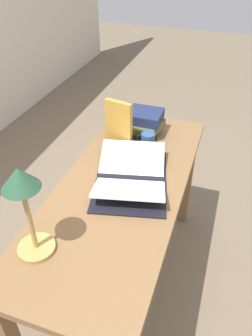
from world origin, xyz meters
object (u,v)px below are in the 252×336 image
open_book (131,176)px  coffee_mug (147,141)px  book_standing_upright (119,126)px  reading_lamp (24,196)px  book_stack_tall (137,121)px

open_book → coffee_mug: coffee_mug is taller
open_book → coffee_mug: 0.29m
open_book → book_standing_upright: size_ratio=2.00×
open_book → reading_lamp: 0.59m
book_stack_tall → reading_lamp: size_ratio=0.83×
book_standing_upright → open_book: bearing=-137.8°
reading_lamp → coffee_mug: reading_lamp is taller
book_standing_upright → coffee_mug: book_standing_upright is taller
reading_lamp → coffee_mug: 0.84m
open_book → reading_lamp: reading_lamp is taller
open_book → book_stack_tall: size_ratio=1.76×
book_standing_upright → reading_lamp: size_ratio=0.73×
book_standing_upright → coffee_mug: (0.05, -0.14, -0.09)m
book_stack_tall → book_standing_upright: (-0.20, 0.03, 0.07)m
coffee_mug → reading_lamp: bearing=165.7°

